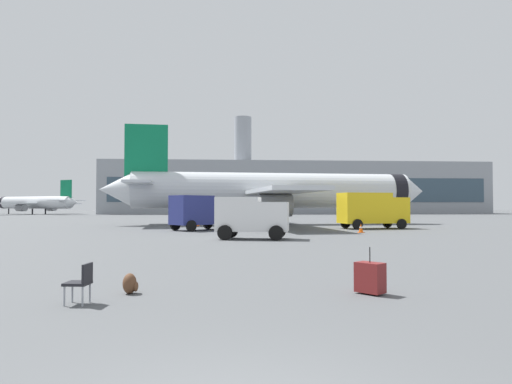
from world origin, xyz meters
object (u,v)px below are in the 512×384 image
airplane_taxiing (35,203)px  traveller_backpack (130,284)px  safety_cone_mid (198,223)px  gate_chair (81,281)px  safety_cone_outer (227,218)px  rolling_suitcase (370,277)px  airplane_at_gate (272,191)px  fuel_truck (372,209)px  safety_cone_near (361,228)px  cargo_van (251,216)px  safety_cone_far (285,220)px  service_truck (199,211)px

airplane_taxiing → traveller_backpack: bearing=-68.0°
safety_cone_mid → gate_chair: bearing=-91.0°
safety_cone_outer → rolling_suitcase: bearing=-87.0°
traveller_backpack → safety_cone_outer: bearing=86.6°
airplane_taxiing → safety_cone_mid: size_ratio=37.03×
airplane_at_gate → fuel_truck: size_ratio=5.68×
fuel_truck → safety_cone_outer: bearing=121.6°
airplane_at_gate → rolling_suitcase: 39.69m
airplane_at_gate → traveller_backpack: airplane_at_gate is taller
safety_cone_near → rolling_suitcase: size_ratio=0.64×
fuel_truck → safety_cone_mid: bearing=157.8°
fuel_truck → cargo_van: fuel_truck is taller
traveller_backpack → safety_cone_near: bearing=61.6°
safety_cone_far → traveller_backpack: size_ratio=1.66×
airplane_at_gate → safety_cone_near: airplane_at_gate is taller
rolling_suitcase → safety_cone_mid: bearing=99.0°
gate_chair → rolling_suitcase: bearing=5.8°
airplane_at_gate → cargo_van: 21.89m
safety_cone_mid → safety_cone_outer: (3.13, 14.20, 0.05)m
airplane_at_gate → safety_cone_outer: size_ratio=47.61×
safety_cone_mid → rolling_suitcase: bearing=-81.0°
airplane_at_gate → safety_cone_mid: (-7.81, -2.90, -3.34)m
safety_cone_far → traveller_backpack: safety_cone_far is taller
airplane_at_gate → gate_chair: bearing=-101.9°
airplane_taxiing → service_truck: airplane_taxiing is taller
airplane_taxiing → traveller_backpack: 109.03m
fuel_truck → airplane_taxiing: bearing=128.4°
safety_cone_far → cargo_van: bearing=-102.6°
service_truck → traveller_backpack: service_truck is taller
cargo_van → traveller_backpack: (-4.05, -17.55, -1.22)m
service_truck → safety_cone_near: (12.45, -4.44, -1.26)m
fuel_truck → traveller_backpack: size_ratio=13.12×
service_truck → fuel_truck: size_ratio=0.81×
safety_cone_mid → safety_cone_near: bearing=-43.8°
airplane_at_gate → safety_cone_outer: airplane_at_gate is taller
fuel_truck → gate_chair: fuel_truck is taller
safety_cone_far → airplane_taxiing: bearing=130.2°
safety_cone_mid → safety_cone_far: 10.99m
rolling_suitcase → traveller_backpack: rolling_suitcase is taller
safety_cone_far → gate_chair: size_ratio=0.93×
cargo_van → safety_cone_far: cargo_van is taller
safety_cone_mid → safety_cone_outer: 14.54m
airplane_taxiing → cargo_van: (44.87, -83.52, -1.26)m
airplane_at_gate → safety_cone_mid: airplane_at_gate is taller
airplane_at_gate → safety_cone_outer: 12.67m
airplane_taxiing → fuel_truck: bearing=-51.6°
cargo_van → safety_cone_mid: cargo_van is taller
airplane_taxiing → safety_cone_mid: 76.67m
safety_cone_near → gate_chair: gate_chair is taller
traveller_backpack → safety_cone_mid: bearing=90.2°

